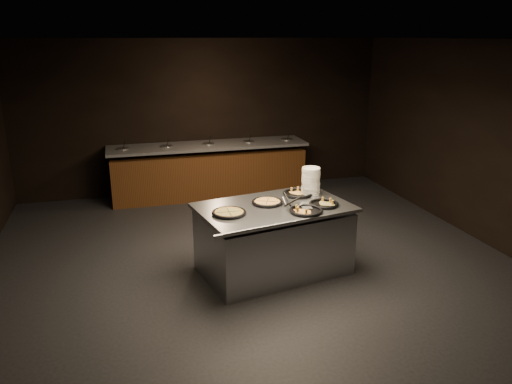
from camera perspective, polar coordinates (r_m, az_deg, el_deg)
room at (r=5.90m, az=0.71°, el=2.80°), size 7.02×8.02×2.92m
salad_bar at (r=9.51m, az=-5.36°, el=2.11°), size 3.70×0.83×1.18m
serving_counter at (r=6.44m, az=2.00°, el=-5.53°), size 2.06×1.53×0.90m
plate_stack at (r=6.73m, az=6.28°, el=1.25°), size 0.25×0.25×0.36m
pan_veggie_whole at (r=5.98m, az=-3.11°, el=-2.36°), size 0.41×0.41×0.04m
pan_cheese_whole at (r=6.35m, az=1.30°, el=-1.15°), size 0.40×0.40×0.04m
pan_cheese_slices_a at (r=6.72m, az=4.82°, el=-0.16°), size 0.40×0.40×0.04m
pan_cheese_slices_b at (r=6.08m, az=5.74°, el=-2.13°), size 0.41×0.41×0.04m
pan_veggie_slices at (r=6.34m, az=7.76°, el=-1.35°), size 0.37×0.37×0.04m
server_left at (r=6.25m, az=3.42°, el=-0.91°), size 0.11×0.34×0.16m
server_right at (r=6.13m, az=4.68°, el=-1.27°), size 0.36×0.12×0.17m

